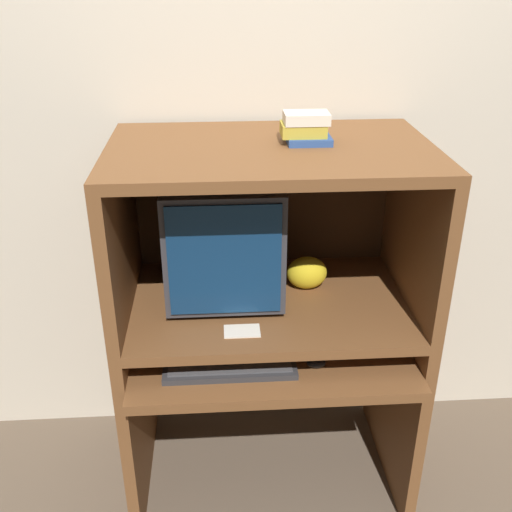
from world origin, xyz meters
The scene contains 10 objects.
wall_back centered at (0.00, 0.70, 1.30)m, with size 6.00×0.06×2.60m.
desk_base centered at (0.00, 0.27, 0.42)m, with size 1.03×0.71×0.67m.
desk_monitor_shelf centered at (0.00, 0.32, 0.78)m, with size 1.03×0.64×0.13m.
hutch_upper centered at (0.00, 0.36, 1.18)m, with size 1.03×0.64×0.55m.
crt_monitor centered at (-0.15, 0.38, 1.03)m, with size 0.39×0.41×0.43m.
keyboard centered at (-0.15, 0.11, 0.69)m, with size 0.43×0.17×0.03m.
mouse centered at (0.14, 0.09, 0.69)m, with size 0.06×0.04×0.03m.
snack_bag centered at (0.14, 0.40, 0.86)m, with size 0.15×0.11×0.12m.
book_stack centered at (0.11, 0.35, 1.41)m, with size 0.16×0.11×0.10m.
paper_card centered at (-0.11, 0.12, 0.81)m, with size 0.12×0.08×0.00m.
Camera 1 is at (-0.17, -1.49, 1.88)m, focal length 42.00 mm.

